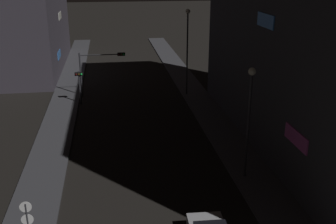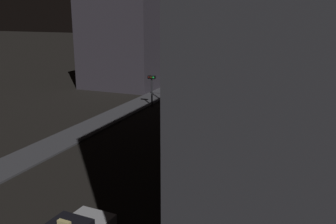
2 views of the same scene
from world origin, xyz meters
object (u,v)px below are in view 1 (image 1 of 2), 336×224
object	(u,v)px
traffic_light_left_kerb	(79,81)
traffic_light_overhead	(99,64)
street_lamp_far_block	(187,41)
street_lamp_near_block	(249,107)

from	to	relation	value
traffic_light_left_kerb	traffic_light_overhead	bearing A→B (deg)	52.90
traffic_light_left_kerb	street_lamp_far_block	bearing A→B (deg)	6.60
street_lamp_near_block	street_lamp_far_block	xyz separation A→B (m)	(-0.37, 17.93, 0.95)
street_lamp_near_block	street_lamp_far_block	world-z (taller)	street_lamp_far_block
traffic_light_overhead	street_lamp_near_block	bearing A→B (deg)	-63.96
traffic_light_overhead	street_lamp_near_block	distance (m)	21.46
street_lamp_far_block	traffic_light_left_kerb	bearing A→B (deg)	-173.40
traffic_light_overhead	street_lamp_far_block	size ratio (longest dim) A/B	0.54
traffic_light_left_kerb	street_lamp_near_block	distance (m)	20.31
traffic_light_overhead	street_lamp_near_block	world-z (taller)	street_lamp_near_block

